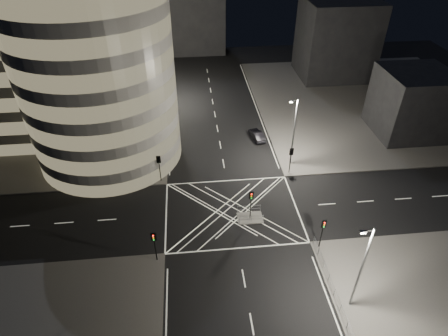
{
  "coord_description": "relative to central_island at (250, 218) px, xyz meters",
  "views": [
    {
      "loc": [
        -4.44,
        -33.47,
        31.41
      ],
      "look_at": [
        -0.46,
        4.88,
        3.0
      ],
      "focal_mm": 30.0,
      "sensor_mm": 36.0,
      "label": 1
    }
  ],
  "objects": [
    {
      "name": "tree_c",
      "position": [
        -12.5,
        22.5,
        4.93
      ],
      "size": [
        4.58,
        4.58,
        7.5
      ],
      "color": "black",
      "rests_on": "sidewalk_far_left"
    },
    {
      "name": "traffic_signal_nl",
      "position": [
        -10.8,
        -5.3,
        2.84
      ],
      "size": [
        0.55,
        0.22,
        4.0
      ],
      "color": "black",
      "rests_on": "sidewalk_near_left"
    },
    {
      "name": "sidewalk_far_left",
      "position": [
        -31.0,
        28.5,
        0.0
      ],
      "size": [
        42.0,
        42.0,
        0.15
      ],
      "primitive_type": "cube",
      "color": "#565451",
      "rests_on": "ground"
    },
    {
      "name": "street_lamp_left_near",
      "position": [
        -11.44,
        13.5,
        5.47
      ],
      "size": [
        1.25,
        0.25,
        10.0
      ],
      "color": "slate",
      "rests_on": "sidewalk_far_left"
    },
    {
      "name": "tree_d",
      "position": [
        -12.5,
        28.5,
        4.63
      ],
      "size": [
        4.39,
        4.39,
        7.09
      ],
      "color": "black",
      "rests_on": "sidewalk_far_left"
    },
    {
      "name": "office_block_rear",
      "position": [
        -24.0,
        43.5,
        11.07
      ],
      "size": [
        24.0,
        16.0,
        22.0
      ],
      "primitive_type": "cube",
      "color": "#9A9792",
      "rests_on": "sidewalk_far_left"
    },
    {
      "name": "traffic_signal_island",
      "position": [
        0.0,
        0.0,
        2.84
      ],
      "size": [
        0.55,
        0.22,
        4.0
      ],
      "color": "black",
      "rests_on": "central_island"
    },
    {
      "name": "traffic_signal_fl",
      "position": [
        -10.8,
        8.3,
        2.84
      ],
      "size": [
        0.55,
        0.22,
        4.0
      ],
      "color": "black",
      "rests_on": "sidewalk_far_left"
    },
    {
      "name": "traffic_signal_nr",
      "position": [
        6.8,
        -5.3,
        2.84
      ],
      "size": [
        0.55,
        0.22,
        4.0
      ],
      "color": "black",
      "rests_on": "sidewalk_near_right"
    },
    {
      "name": "street_lamp_right_near",
      "position": [
        7.44,
        -12.5,
        5.47
      ],
      "size": [
        1.25,
        0.25,
        10.0
      ],
      "color": "slate",
      "rests_on": "sidewalk_near_right"
    },
    {
      "name": "street_lamp_left_far",
      "position": [
        -11.44,
        31.5,
        5.47
      ],
      "size": [
        1.25,
        0.25,
        10.0
      ],
      "color": "slate",
      "rests_on": "sidewalk_far_left"
    },
    {
      "name": "traffic_signal_fr",
      "position": [
        6.8,
        8.3,
        2.84
      ],
      "size": [
        0.55,
        0.22,
        4.0
      ],
      "color": "black",
      "rests_on": "sidewalk_far_right"
    },
    {
      "name": "street_lamp_right_far",
      "position": [
        7.44,
        10.5,
        5.47
      ],
      "size": [
        1.25,
        0.25,
        10.0
      ],
      "color": "slate",
      "rests_on": "sidewalk_far_right"
    },
    {
      "name": "ground",
      "position": [
        -2.0,
        1.5,
        -0.07
      ],
      "size": [
        120.0,
        120.0,
        0.0
      ],
      "primitive_type": "plane",
      "color": "black",
      "rests_on": "ground"
    },
    {
      "name": "building_right_far",
      "position": [
        24.0,
        41.5,
        7.58
      ],
      "size": [
        14.0,
        12.0,
        15.0
      ],
      "primitive_type": "cube",
      "color": "black",
      "rests_on": "sidewalk_far_right"
    },
    {
      "name": "building_right_near",
      "position": [
        28.0,
        17.5,
        5.08
      ],
      "size": [
        10.0,
        10.0,
        10.0
      ],
      "primitive_type": "cube",
      "color": "black",
      "rests_on": "sidewalk_far_right"
    },
    {
      "name": "railing_near_right",
      "position": [
        6.3,
        -10.65,
        0.62
      ],
      "size": [
        0.06,
        11.7,
        1.1
      ],
      "primitive_type": "cube",
      "color": "slate",
      "rests_on": "sidewalk_near_right"
    },
    {
      "name": "building_far_end",
      "position": [
        -6.0,
        59.5,
        8.93
      ],
      "size": [
        18.0,
        8.0,
        18.0
      ],
      "primitive_type": "cube",
      "color": "black",
      "rests_on": "ground"
    },
    {
      "name": "railing_island_south",
      "position": [
        0.0,
        -0.9,
        0.62
      ],
      "size": [
        2.8,
        0.06,
        1.1
      ],
      "primitive_type": "cube",
      "color": "slate",
      "rests_on": "central_island"
    },
    {
      "name": "tree_a",
      "position": [
        -12.5,
        10.5,
        5.05
      ],
      "size": [
        4.81,
        4.81,
        7.75
      ],
      "color": "black",
      "rests_on": "sidewalk_far_left"
    },
    {
      "name": "tree_e",
      "position": [
        -12.5,
        34.5,
        4.51
      ],
      "size": [
        4.34,
        4.34,
        6.94
      ],
      "color": "black",
      "rests_on": "sidewalk_far_left"
    },
    {
      "name": "railing_island_north",
      "position": [
        0.0,
        0.9,
        0.62
      ],
      "size": [
        2.8,
        0.06,
        1.1
      ],
      "primitive_type": "cube",
      "color": "slate",
      "rests_on": "central_island"
    },
    {
      "name": "office_tower_curved",
      "position": [
        -22.74,
        20.24,
        12.58
      ],
      "size": [
        30.0,
        29.0,
        27.2
      ],
      "color": "#9A9792",
      "rests_on": "sidewalk_far_left"
    },
    {
      "name": "sedan",
      "position": [
        3.89,
        17.67,
        0.61
      ],
      "size": [
        2.22,
        4.35,
        1.37
      ],
      "primitive_type": "imported",
      "rotation": [
        0.0,
        0.0,
        3.33
      ],
      "color": "black",
      "rests_on": "ground"
    },
    {
      "name": "tree_b",
      "position": [
        -12.5,
        16.5,
        4.44
      ],
      "size": [
        4.26,
        4.26,
        6.82
      ],
      "color": "black",
      "rests_on": "sidewalk_far_left"
    },
    {
      "name": "sidewalk_far_right",
      "position": [
        27.0,
        28.5,
        0.0
      ],
      "size": [
        42.0,
        42.0,
        0.15
      ],
      "primitive_type": "cube",
      "color": "#565451",
      "rests_on": "ground"
    },
    {
      "name": "central_island",
      "position": [
        0.0,
        0.0,
        0.0
      ],
      "size": [
        3.0,
        2.0,
        0.15
      ],
      "primitive_type": "cube",
      "color": "slate",
      "rests_on": "ground"
    }
  ]
}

